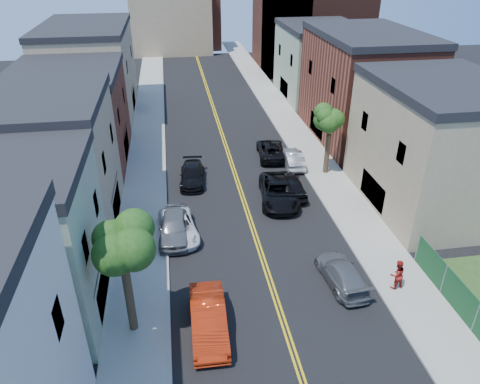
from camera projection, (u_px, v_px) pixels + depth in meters
name	position (u px, v px, depth m)	size (l,w,h in m)	color
sidewalk_left	(146.00, 140.00, 45.98)	(3.20, 100.00, 0.15)	gray
sidewalk_right	(295.00, 131.00, 48.13)	(3.20, 100.00, 0.15)	gray
curb_left	(164.00, 139.00, 46.22)	(0.30, 100.00, 0.15)	gray
curb_right	(280.00, 132.00, 47.89)	(0.30, 100.00, 0.15)	gray
bldg_left_palegrn	(3.00, 253.00, 22.43)	(9.00, 8.00, 8.50)	gray
bldg_left_tan_near	(42.00, 170.00, 30.06)	(9.00, 10.00, 9.00)	#998466
bldg_left_brick	(71.00, 120.00, 39.79)	(9.00, 12.00, 8.00)	brown
bldg_left_tan_far	(91.00, 72.00, 51.49)	(9.00, 16.00, 9.50)	#998466
bldg_right_tan	(436.00, 149.00, 33.01)	(9.00, 12.00, 9.00)	#998466
bldg_right_brick	(363.00, 89.00, 44.83)	(9.00, 14.00, 10.00)	brown
bldg_right_palegrn	(319.00, 64.00, 57.27)	(9.00, 12.00, 8.50)	gray
church	(305.00, 21.00, 69.11)	(16.20, 14.20, 22.60)	#4C2319
backdrop_left	(171.00, 18.00, 79.82)	(14.00, 8.00, 12.00)	#998466
backdrop_center	(192.00, 20.00, 84.30)	(10.00, 8.00, 10.00)	brown
tree_left_mid	(118.00, 225.00, 20.40)	(5.20, 5.20, 9.29)	#372A1B
tree_right_far	(332.00, 111.00, 36.75)	(4.40, 4.40, 8.03)	#372A1B
red_sedan	(209.00, 319.00, 23.11)	(1.80, 5.15, 1.70)	red
white_pickup	(179.00, 227.00, 30.83)	(2.31, 5.00, 1.39)	silver
grey_car_left	(174.00, 226.00, 30.62)	(2.02, 5.03, 1.71)	#5B5E63
black_car_left	(192.00, 175.00, 37.74)	(1.98, 4.86, 1.41)	black
grey_car_right	(342.00, 274.00, 26.52)	(1.93, 4.75, 1.38)	#54575B
black_car_right	(289.00, 184.00, 35.97)	(2.00, 4.97, 1.69)	black
silver_car_right	(292.00, 158.00, 40.59)	(1.55, 4.45, 1.47)	#A3A5AB
dark_car_right_far	(271.00, 150.00, 42.22)	(2.45, 5.31, 1.48)	black
black_suv_lane	(278.00, 192.00, 34.93)	(2.76, 5.99, 1.66)	black
pedestrian_right	(397.00, 274.00, 25.82)	(0.92, 0.72, 1.90)	maroon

